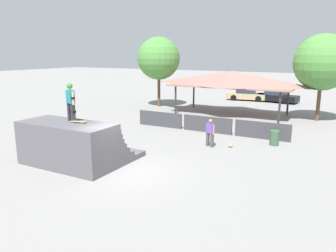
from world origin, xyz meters
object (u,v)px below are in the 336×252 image
(skateboard_on_ground, at_px, (230,145))
(parked_car_tan, at_px, (247,95))
(trash_bin, at_px, (274,138))
(parked_car_black, at_px, (276,97))
(bystander_walking, at_px, (210,131))
(skater_on_deck, at_px, (71,100))
(tree_far_back, at_px, (323,62))
(tree_beside_pavilion, at_px, (159,58))
(skateboard_on_deck, at_px, (79,122))

(skateboard_on_ground, bearing_deg, parked_car_tan, 176.18)
(trash_bin, xyz_separation_m, parked_car_black, (-3.17, 17.18, 0.18))
(bystander_walking, bearing_deg, parked_car_tan, -56.69)
(bystander_walking, bearing_deg, skater_on_deck, 75.03)
(skateboard_on_ground, distance_m, parked_car_black, 18.58)
(trash_bin, bearing_deg, skater_on_deck, -134.90)
(skater_on_deck, distance_m, trash_bin, 11.27)
(tree_far_back, distance_m, parked_car_tan, 12.08)
(bystander_walking, distance_m, trash_bin, 3.74)
(skater_on_deck, height_order, skateboard_on_ground, skater_on_deck)
(parked_car_tan, bearing_deg, skater_on_deck, -99.17)
(tree_beside_pavilion, xyz_separation_m, trash_bin, (12.75, -8.87, -4.19))
(tree_beside_pavilion, relative_size, trash_bin, 7.83)
(bystander_walking, bearing_deg, skateboard_on_ground, -122.95)
(bystander_walking, bearing_deg, skateboard_on_deck, 79.23)
(bystander_walking, bearing_deg, tree_beside_pavilion, -24.65)
(skateboard_on_deck, height_order, parked_car_tan, skateboard_on_deck)
(skater_on_deck, xyz_separation_m, skateboard_on_ground, (5.61, 6.40, -2.99))
(bystander_walking, xyz_separation_m, tree_far_back, (4.63, 10.75, 3.57))
(skater_on_deck, distance_m, bystander_walking, 7.69)
(trash_bin, bearing_deg, skateboard_on_deck, -132.25)
(trash_bin, relative_size, parked_car_tan, 0.19)
(skateboard_on_deck, distance_m, skateboard_on_ground, 8.50)
(tree_far_back, bearing_deg, parked_car_tan, 133.09)
(skateboard_on_ground, distance_m, trash_bin, 2.55)
(skater_on_deck, relative_size, trash_bin, 2.07)
(trash_bin, bearing_deg, skateboard_on_ground, -147.24)
(skateboard_on_deck, bearing_deg, tree_beside_pavilion, 95.62)
(parked_car_black, bearing_deg, skateboard_on_ground, -77.26)
(skater_on_deck, relative_size, tree_beside_pavilion, 0.26)
(skateboard_on_deck, distance_m, trash_bin, 10.79)
(skateboard_on_deck, relative_size, bystander_walking, 0.50)
(skater_on_deck, height_order, skateboard_on_deck, skater_on_deck)
(trash_bin, bearing_deg, parked_car_tan, 110.25)
(skateboard_on_deck, relative_size, skateboard_on_ground, 1.00)
(skateboard_on_ground, bearing_deg, skater_on_deck, -57.86)
(trash_bin, distance_m, parked_car_tan, 18.22)
(skateboard_on_deck, bearing_deg, trash_bin, 34.94)
(tree_far_back, height_order, parked_car_tan, tree_far_back)
(tree_beside_pavilion, height_order, parked_car_black, tree_beside_pavilion)
(bystander_walking, relative_size, parked_car_black, 0.34)
(tree_beside_pavilion, bearing_deg, skateboard_on_ground, -43.91)
(tree_far_back, bearing_deg, parked_car_black, 119.01)
(skater_on_deck, height_order, tree_beside_pavilion, tree_beside_pavilion)
(bystander_walking, height_order, parked_car_black, bystander_walking)
(parked_car_tan, bearing_deg, bystander_walking, -86.39)
(tree_beside_pavilion, xyz_separation_m, parked_car_black, (9.59, 8.31, -4.01))
(skater_on_deck, relative_size, skateboard_on_deck, 2.24)
(skateboard_on_ground, height_order, parked_car_tan, parked_car_tan)
(skateboard_on_ground, distance_m, tree_beside_pavilion, 15.45)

